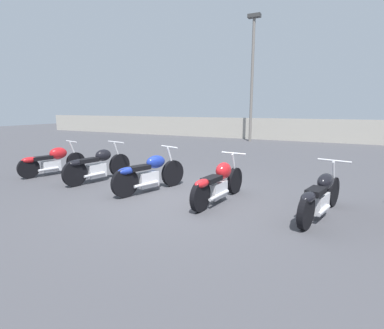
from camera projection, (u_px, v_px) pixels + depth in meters
ground_plane at (176, 200)px, 6.46m from camera, size 60.00×60.00×0.00m
fence_back at (286, 130)px, 18.02m from camera, size 40.00×0.04×1.33m
light_pole_left at (252, 68)px, 17.03m from camera, size 0.70×0.35×7.06m
motorcycle_slot_0 at (52, 161)px, 8.84m from camera, size 0.75×1.96×0.95m
motorcycle_slot_1 at (97, 165)px, 8.00m from camera, size 0.72×2.05×1.03m
motorcycle_slot_2 at (149, 173)px, 7.02m from camera, size 0.83×1.99×1.03m
motorcycle_slot_3 at (219, 183)px, 6.24m from camera, size 0.59×2.10×0.97m
motorcycle_slot_4 at (321, 196)px, 5.37m from camera, size 0.76×2.10×0.96m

